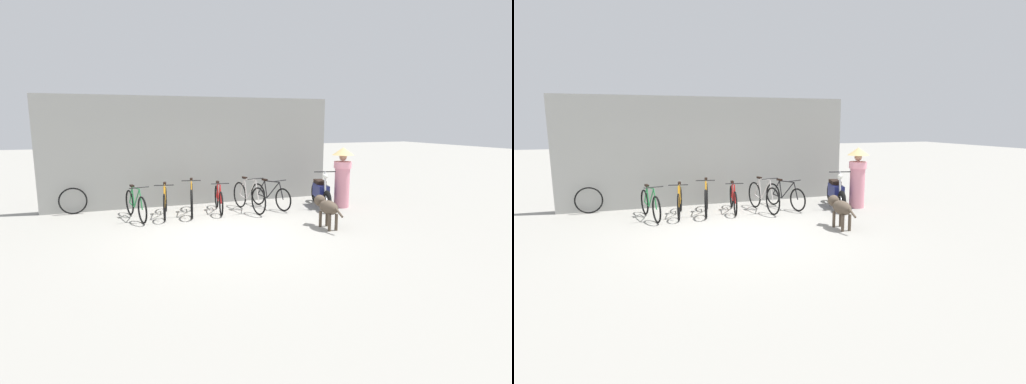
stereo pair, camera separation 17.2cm
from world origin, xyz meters
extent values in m
plane|color=gray|center=(0.00, 0.00, 0.00)|extent=(60.00, 60.00, 0.00)
cube|color=gray|center=(0.00, 3.37, 1.51)|extent=(8.11, 0.20, 3.01)
torus|color=black|center=(-1.65, 1.53, 0.32)|extent=(0.18, 0.63, 0.64)
torus|color=black|center=(-1.88, 2.54, 0.32)|extent=(0.18, 0.63, 0.64)
cylinder|color=#1E7238|center=(-1.74, 1.92, 0.53)|extent=(0.14, 0.51, 0.53)
cylinder|color=#1E7238|center=(-1.81, 2.21, 0.51)|extent=(0.06, 0.13, 0.49)
cylinder|color=#1E7238|center=(-1.75, 1.97, 0.77)|extent=(0.16, 0.59, 0.06)
cylinder|color=#1E7238|center=(-1.84, 2.35, 0.30)|extent=(0.11, 0.39, 0.08)
cylinder|color=#1E7238|center=(-1.85, 2.40, 0.54)|extent=(0.10, 0.31, 0.45)
cylinder|color=#1E7238|center=(-1.67, 1.60, 0.55)|extent=(0.07, 0.18, 0.47)
cube|color=black|center=(-1.82, 2.26, 0.78)|extent=(0.11, 0.19, 0.05)
cylinder|color=black|center=(-1.69, 1.68, 0.83)|extent=(0.45, 0.12, 0.02)
torus|color=black|center=(-1.14, 1.60, 0.33)|extent=(0.14, 0.65, 0.65)
torus|color=black|center=(-0.97, 2.64, 0.33)|extent=(0.14, 0.65, 0.65)
cylinder|color=orange|center=(-1.08, 2.00, 0.54)|extent=(0.11, 0.52, 0.54)
cylinder|color=orange|center=(-1.03, 2.30, 0.52)|extent=(0.05, 0.14, 0.49)
cylinder|color=orange|center=(-1.07, 2.05, 0.78)|extent=(0.13, 0.61, 0.06)
cylinder|color=orange|center=(-1.01, 2.45, 0.30)|extent=(0.09, 0.40, 0.08)
cylinder|color=orange|center=(-1.00, 2.50, 0.55)|extent=(0.08, 0.32, 0.45)
cylinder|color=orange|center=(-1.13, 1.67, 0.56)|extent=(0.06, 0.19, 0.48)
cube|color=black|center=(-1.02, 2.36, 0.79)|extent=(0.10, 0.19, 0.05)
cylinder|color=black|center=(-1.12, 1.75, 0.84)|extent=(0.46, 0.10, 0.02)
torus|color=black|center=(-0.48, 1.63, 0.36)|extent=(0.19, 0.71, 0.71)
torus|color=black|center=(-0.28, 2.66, 0.36)|extent=(0.19, 0.71, 0.71)
cylinder|color=orange|center=(-0.40, 2.03, 0.59)|extent=(0.13, 0.51, 0.59)
cylinder|color=orange|center=(-0.35, 2.33, 0.57)|extent=(0.05, 0.14, 0.54)
cylinder|color=orange|center=(-0.39, 2.08, 0.85)|extent=(0.15, 0.60, 0.06)
cylinder|color=orange|center=(-0.32, 2.47, 0.33)|extent=(0.11, 0.39, 0.08)
cylinder|color=orange|center=(-0.31, 2.52, 0.59)|extent=(0.09, 0.31, 0.49)
cylinder|color=orange|center=(-0.47, 1.71, 0.61)|extent=(0.06, 0.19, 0.52)
cube|color=black|center=(-0.34, 2.38, 0.86)|extent=(0.10, 0.19, 0.05)
cylinder|color=black|center=(-0.45, 1.79, 0.91)|extent=(0.46, 0.11, 0.02)
torus|color=black|center=(0.26, 1.65, 0.31)|extent=(0.13, 0.61, 0.61)
torus|color=black|center=(0.39, 2.62, 0.31)|extent=(0.13, 0.61, 0.61)
cylinder|color=red|center=(0.31, 2.03, 0.51)|extent=(0.10, 0.49, 0.51)
cylinder|color=red|center=(0.35, 2.31, 0.49)|extent=(0.05, 0.13, 0.47)
cylinder|color=red|center=(0.32, 2.08, 0.74)|extent=(0.11, 0.57, 0.06)
cylinder|color=red|center=(0.37, 2.44, 0.28)|extent=(0.08, 0.37, 0.07)
cylinder|color=red|center=(0.38, 2.49, 0.51)|extent=(0.07, 0.29, 0.43)
cylinder|color=red|center=(0.27, 1.72, 0.53)|extent=(0.05, 0.18, 0.45)
cube|color=black|center=(0.36, 2.36, 0.75)|extent=(0.09, 0.19, 0.05)
cylinder|color=black|center=(0.28, 1.80, 0.79)|extent=(0.46, 0.09, 0.02)
torus|color=black|center=(1.17, 1.42, 0.35)|extent=(0.16, 0.70, 0.71)
torus|color=black|center=(1.00, 2.42, 0.35)|extent=(0.16, 0.70, 0.71)
cylinder|color=beige|center=(1.11, 1.81, 0.58)|extent=(0.11, 0.50, 0.58)
cylinder|color=beige|center=(1.06, 2.10, 0.57)|extent=(0.05, 0.13, 0.54)
cylinder|color=beige|center=(1.10, 1.86, 0.85)|extent=(0.13, 0.58, 0.06)
cylinder|color=beige|center=(1.03, 2.23, 0.33)|extent=(0.09, 0.38, 0.08)
cylinder|color=beige|center=(1.02, 2.28, 0.59)|extent=(0.08, 0.30, 0.49)
cylinder|color=beige|center=(1.16, 1.49, 0.61)|extent=(0.06, 0.18, 0.52)
cube|color=black|center=(1.05, 2.15, 0.86)|extent=(0.10, 0.19, 0.05)
cylinder|color=black|center=(1.15, 1.57, 0.91)|extent=(0.46, 0.10, 0.02)
torus|color=black|center=(1.92, 1.58, 0.31)|extent=(0.23, 0.60, 0.62)
torus|color=black|center=(1.59, 2.59, 0.31)|extent=(0.23, 0.60, 0.62)
cylinder|color=black|center=(1.80, 1.97, 0.51)|extent=(0.19, 0.51, 0.51)
cylinder|color=black|center=(1.70, 2.26, 0.49)|extent=(0.07, 0.14, 0.47)
cylinder|color=black|center=(1.78, 2.02, 0.74)|extent=(0.22, 0.59, 0.06)
cylinder|color=black|center=(1.66, 2.40, 0.28)|extent=(0.15, 0.39, 0.07)
cylinder|color=black|center=(1.64, 2.45, 0.52)|extent=(0.12, 0.31, 0.43)
cylinder|color=black|center=(1.90, 1.66, 0.53)|extent=(0.08, 0.18, 0.46)
cube|color=black|center=(1.68, 2.31, 0.75)|extent=(0.12, 0.19, 0.05)
cylinder|color=black|center=(1.88, 1.73, 0.79)|extent=(0.44, 0.17, 0.02)
torus|color=black|center=(2.98, 1.13, 0.28)|extent=(0.26, 0.58, 0.57)
torus|color=black|center=(3.32, 2.41, 0.28)|extent=(0.26, 0.58, 0.57)
cube|color=navy|center=(3.15, 1.77, 0.44)|extent=(0.49, 0.88, 0.35)
cube|color=black|center=(3.19, 1.92, 0.67)|extent=(0.37, 0.58, 0.10)
cylinder|color=silver|center=(3.04, 1.37, 0.73)|extent=(0.09, 0.16, 0.59)
cylinder|color=silver|center=(3.01, 1.23, 0.36)|extent=(0.10, 0.23, 0.19)
cylinder|color=black|center=(3.06, 1.42, 1.02)|extent=(0.57, 0.18, 0.03)
sphere|color=silver|center=(3.05, 1.39, 0.90)|extent=(0.17, 0.17, 0.14)
ellipsoid|color=#4C3F33|center=(2.15, -0.34, 0.48)|extent=(0.32, 0.62, 0.31)
cylinder|color=#4C3F33|center=(2.06, -0.16, 0.18)|extent=(0.07, 0.07, 0.36)
cylinder|color=#4C3F33|center=(2.23, -0.15, 0.18)|extent=(0.07, 0.07, 0.36)
cylinder|color=#4C3F33|center=(2.07, -0.54, 0.18)|extent=(0.07, 0.07, 0.36)
cylinder|color=#4C3F33|center=(2.24, -0.53, 0.18)|extent=(0.07, 0.07, 0.36)
sphere|color=#4C3F33|center=(2.14, 0.04, 0.56)|extent=(0.27, 0.27, 0.26)
ellipsoid|color=#4C3F33|center=(2.14, 0.15, 0.54)|extent=(0.11, 0.15, 0.10)
cylinder|color=#4C3F33|center=(2.16, -0.76, 0.45)|extent=(0.05, 0.27, 0.17)
cylinder|color=pink|center=(3.65, 1.51, 0.63)|extent=(0.57, 0.57, 1.26)
cylinder|color=#FFA0B2|center=(3.65, 1.51, 1.17)|extent=(0.67, 0.67, 0.18)
sphere|color=tan|center=(3.65, 1.51, 1.38)|extent=(0.28, 0.28, 0.20)
cone|color=tan|center=(3.65, 1.51, 1.54)|extent=(0.83, 0.83, 0.21)
torus|color=black|center=(-3.23, 3.11, 0.34)|extent=(0.69, 0.09, 0.69)
camera|label=1|loc=(-2.30, -7.81, 2.35)|focal=28.00mm
camera|label=2|loc=(-2.14, -7.87, 2.35)|focal=28.00mm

